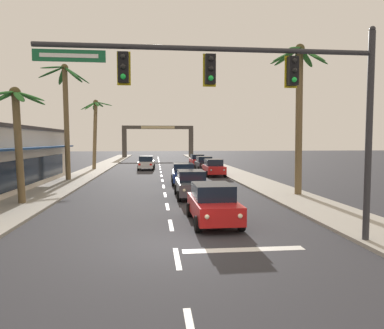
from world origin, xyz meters
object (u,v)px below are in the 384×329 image
Objects in this scene: sedan_parked_mid_kerb at (204,163)px; sedan_parked_nearest_kerb at (197,160)px; traffic_signal_mast at (264,88)px; palm_left_third at (66,106)px; palm_left_farthest at (95,124)px; sedan_oncoming_far at (146,163)px; sedan_third_in_queue at (191,184)px; town_gateway_arch at (158,137)px; sedan_parked_far_kerb at (214,167)px; sedan_lead_at_stop_bar at (213,203)px; sedan_fifth_in_queue at (183,173)px; palm_right_second at (299,95)px; palm_left_second at (17,123)px.

sedan_parked_nearest_kerb is at bearing 90.49° from sedan_parked_mid_kerb.
palm_left_third is (-11.14, 20.46, 1.30)m from traffic_signal_mast.
sedan_oncoming_far is at bearing -1.19° from palm_left_farthest.
sedan_third_in_queue is 52.52m from town_gateway_arch.
sedan_parked_far_kerb is (3.63, 13.23, 0.00)m from sedan_third_in_queue.
sedan_lead_at_stop_bar is at bearing 106.67° from traffic_signal_mast.
sedan_parked_nearest_kerb and sedan_parked_mid_kerb have the same top height.
sedan_third_in_queue is 0.99× the size of sedan_fifth_in_queue.
traffic_signal_mast is at bearing -61.42° from palm_left_third.
palm_left_third reaches higher than traffic_signal_mast.
town_gateway_arch reaches higher than sedan_fifth_in_queue.
traffic_signal_mast is 1.15× the size of palm_right_second.
sedan_parked_mid_kerb is at bearing -89.51° from sedan_parked_nearest_kerb.
sedan_fifth_in_queue is at bearing -57.43° from palm_left_farthest.
sedan_oncoming_far is at bearing 97.04° from sedan_lead_at_stop_bar.
traffic_signal_mast is 36.68m from sedan_parked_nearest_kerb.
sedan_oncoming_far is 1.01× the size of sedan_parked_far_kerb.
palm_left_third reaches higher than palm_left_second.
town_gateway_arch reaches higher than sedan_parked_mid_kerb.
palm_right_second is (16.60, -10.21, -0.11)m from palm_left_third.
town_gateway_arch is (-1.59, 52.38, 3.47)m from sedan_third_in_queue.
palm_left_farthest is at bearing -104.10° from town_gateway_arch.
sedan_parked_far_kerb is at bearing 13.60° from palm_left_third.
palm_left_second is at bearing 141.22° from traffic_signal_mast.
sedan_oncoming_far is (-3.34, 14.56, 0.00)m from sedan_fifth_in_queue.
palm_left_third is at bearing 134.65° from sedan_third_in_queue.
sedan_third_in_queue is 0.47× the size of palm_right_second.
palm_left_third is at bearing 120.80° from sedan_lead_at_stop_bar.
sedan_lead_at_stop_bar is at bearing -99.59° from sedan_parked_far_kerb.
sedan_lead_at_stop_bar is 0.53× the size of palm_left_farthest.
sedan_parked_mid_kerb is at bearing 35.40° from palm_left_third.
sedan_lead_at_stop_bar is at bearing -59.20° from palm_left_third.
palm_left_third reaches higher than sedan_parked_mid_kerb.
palm_right_second is (3.21, -19.72, 5.55)m from sedan_parked_mid_kerb.
palm_right_second is (3.27, -26.10, 5.55)m from sedan_parked_nearest_kerb.
sedan_parked_far_kerb is 16.11m from palm_left_farthest.
palm_right_second is at bearing -76.96° from sedan_parked_far_kerb.
palm_left_farthest reaches higher than sedan_third_in_queue.
palm_left_third is (-13.48, -3.26, 5.66)m from sedan_parked_far_kerb.
sedan_third_in_queue and sedan_oncoming_far have the same top height.
sedan_fifth_in_queue is 19.24m from sedan_parked_nearest_kerb.
town_gateway_arch reaches higher than sedan_third_in_queue.
sedan_fifth_in_queue is at bearing -87.92° from town_gateway_arch.
palm_left_third is at bearing -119.70° from sedan_oncoming_far.
palm_left_third is at bearing -92.64° from palm_left_farthest.
sedan_oncoming_far is (-3.28, 21.49, 0.00)m from sedan_third_in_queue.
traffic_signal_mast is 2.46× the size of sedan_third_in_queue.
sedan_fifth_in_queue is (0.06, 6.93, 0.00)m from sedan_third_in_queue.
sedan_lead_at_stop_bar is 0.47× the size of palm_right_second.
traffic_signal_mast reaches higher than sedan_parked_mid_kerb.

